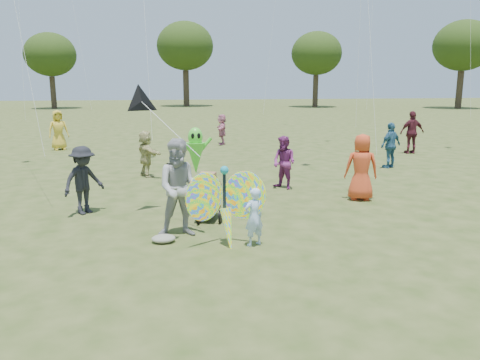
% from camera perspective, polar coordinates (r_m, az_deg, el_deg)
% --- Properties ---
extents(ground, '(160.00, 160.00, 0.00)m').
position_cam_1_polar(ground, '(8.46, 3.13, -9.33)').
color(ground, '#51592B').
rests_on(ground, ground).
extents(child_girl, '(0.48, 0.41, 1.12)m').
position_cam_1_polar(child_girl, '(8.84, 1.71, -4.53)').
color(child_girl, '#B4D2FF').
rests_on(child_girl, ground).
extents(adult_man, '(0.99, 0.79, 1.98)m').
position_cam_1_polar(adult_man, '(9.37, -7.24, -0.99)').
color(adult_man, '#99999F').
rests_on(adult_man, ground).
extents(grey_bag, '(0.47, 0.38, 0.15)m').
position_cam_1_polar(grey_bag, '(9.27, -9.31, -7.06)').
color(grey_bag, gray).
rests_on(grey_bag, ground).
extents(crowd_a, '(0.97, 0.77, 1.75)m').
position_cam_1_polar(crowd_a, '(12.65, 14.58, 1.52)').
color(crowd_a, '#D14421').
rests_on(crowd_a, ground).
extents(crowd_b, '(1.17, 1.14, 1.61)m').
position_cam_1_polar(crowd_b, '(11.53, -18.55, -0.03)').
color(crowd_b, black).
rests_on(crowd_b, ground).
extents(crowd_c, '(1.05, 0.76, 1.65)m').
position_cam_1_polar(crowd_c, '(17.81, 17.89, 4.05)').
color(crowd_c, '#2E5E7F').
rests_on(crowd_c, ground).
extents(crowd_d, '(1.02, 1.46, 1.52)m').
position_cam_1_polar(crowd_d, '(15.68, -11.38, 3.16)').
color(crowd_d, tan).
rests_on(crowd_d, ground).
extents(crowd_e, '(0.91, 0.95, 1.54)m').
position_cam_1_polar(crowd_e, '(13.63, 5.40, 2.12)').
color(crowd_e, '#7B296C').
rests_on(crowd_e, ground).
extents(crowd_g, '(1.05, 0.88, 1.82)m').
position_cam_1_polar(crowd_g, '(23.14, -21.27, 5.69)').
color(crowd_g, gold).
rests_on(crowd_g, ground).
extents(crowd_h, '(1.09, 0.46, 1.85)m').
position_cam_1_polar(crowd_h, '(21.78, 20.23, 5.47)').
color(crowd_h, '#4F1A25').
rests_on(crowd_h, ground).
extents(crowd_j, '(0.58, 1.44, 1.51)m').
position_cam_1_polar(crowd_j, '(23.57, -2.22, 6.19)').
color(crowd_j, '#C26F8C').
rests_on(crowd_j, ground).
extents(jogging_stroller, '(0.71, 1.13, 1.09)m').
position_cam_1_polar(jogging_stroller, '(10.59, -3.98, -1.53)').
color(jogging_stroller, black).
rests_on(jogging_stroller, ground).
extents(butterfly_kite, '(1.74, 0.75, 1.74)m').
position_cam_1_polar(butterfly_kite, '(8.78, -1.75, -3.23)').
color(butterfly_kite, '#FF2842').
rests_on(butterfly_kite, ground).
extents(delta_kite_rig, '(1.61, 2.06, 1.45)m').
position_cam_1_polar(delta_kite_rig, '(10.97, -11.89, 9.30)').
color(delta_kite_rig, black).
rests_on(delta_kite_rig, ground).
extents(alien_kite, '(1.12, 0.69, 1.74)m').
position_cam_1_polar(alien_kite, '(14.21, -5.43, 3.33)').
color(alien_kite, '#4CD732').
rests_on(alien_kite, ground).
extents(tree_line, '(91.78, 33.60, 10.79)m').
position_cam_1_polar(tree_line, '(53.10, -4.15, 15.86)').
color(tree_line, '#3A2D21').
rests_on(tree_line, ground).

